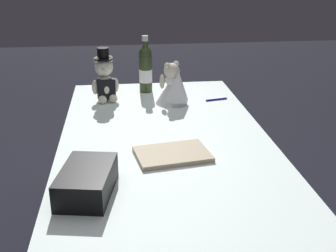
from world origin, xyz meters
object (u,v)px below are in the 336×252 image
at_px(teddy_bear_groom, 105,79).
at_px(signing_pen, 217,99).
at_px(teddy_bear_bride, 173,87).
at_px(champagne_bottle, 146,69).
at_px(guestbook, 172,154).
at_px(gift_case_black, 87,181).

distance_m(teddy_bear_groom, signing_pen, 0.64).
relative_size(teddy_bear_bride, champagne_bottle, 0.70).
xyz_separation_m(teddy_bear_bride, guestbook, (0.66, -0.09, -0.09)).
relative_size(teddy_bear_groom, teddy_bear_bride, 1.28).
bearing_deg(gift_case_black, guestbook, 128.46).
relative_size(signing_pen, gift_case_black, 0.44).
distance_m(teddy_bear_groom, teddy_bear_bride, 0.38).
bearing_deg(guestbook, teddy_bear_bride, 163.25).
xyz_separation_m(teddy_bear_bride, gift_case_black, (0.92, -0.41, -0.05)).
height_order(champagne_bottle, gift_case_black, champagne_bottle).
height_order(teddy_bear_groom, signing_pen, teddy_bear_groom).
bearing_deg(teddy_bear_groom, teddy_bear_bride, 75.33).
distance_m(teddy_bear_bride, signing_pen, 0.27).
relative_size(teddy_bear_groom, gift_case_black, 0.99).
height_order(gift_case_black, guestbook, gift_case_black).
bearing_deg(signing_pen, gift_case_black, -34.98).
height_order(signing_pen, gift_case_black, gift_case_black).
bearing_deg(signing_pen, guestbook, -26.11).
distance_m(teddy_bear_bride, gift_case_black, 1.01).
bearing_deg(teddy_bear_bride, signing_pen, 97.40).
bearing_deg(guestbook, champagne_bottle, 173.77).
height_order(teddy_bear_bride, signing_pen, teddy_bear_bride).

